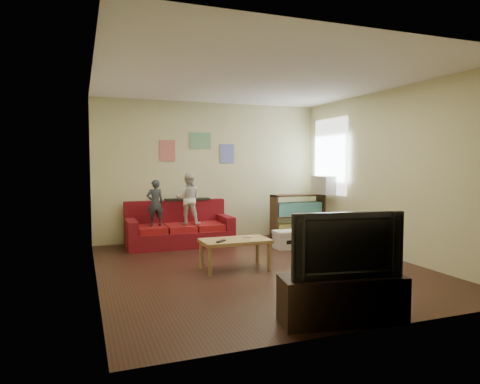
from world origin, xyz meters
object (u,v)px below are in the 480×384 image
object	(u,v)px
child_b	(188,199)
television	(343,244)
sofa	(179,230)
tv_stand	(342,299)
bookshelf	(298,218)
file_box	(287,239)
child_a	(155,203)
coffee_table	(235,244)

from	to	relation	value
child_b	television	size ratio (longest dim) A/B	0.86
sofa	tv_stand	world-z (taller)	sofa
bookshelf	television	size ratio (longest dim) A/B	1.01
bookshelf	television	bearing A→B (deg)	-112.86
child_b	television	distance (m)	4.18
sofa	tv_stand	xyz separation A→B (m)	(0.64, -4.32, -0.06)
child_b	file_box	distance (m)	1.93
television	file_box	bearing A→B (deg)	80.91
child_a	child_b	bearing A→B (deg)	174.34
child_a	coffee_table	world-z (taller)	child_a
child_b	bookshelf	distance (m)	2.34
child_b	child_a	bearing A→B (deg)	20.28
sofa	child_a	size ratio (longest dim) A/B	2.31
sofa	child_b	world-z (taller)	child_b
child_b	coffee_table	size ratio (longest dim) A/B	0.97
child_a	bookshelf	world-z (taller)	child_a
child_a	child_b	distance (m)	0.60
child_a	tv_stand	size ratio (longest dim) A/B	0.69
child_a	coffee_table	xyz separation A→B (m)	(0.82, -1.90, -0.44)
file_box	tv_stand	bearing A→B (deg)	-108.23
bookshelf	child_b	bearing A→B (deg)	-177.44
sofa	file_box	xyz separation A→B (m)	(1.74, -0.99, -0.12)
sofa	child_b	size ratio (longest dim) A/B	2.03
child_b	file_box	bearing A→B (deg)	173.04
child_b	coffee_table	bearing A→B (deg)	116.83
sofa	coffee_table	xyz separation A→B (m)	(0.37, -2.06, 0.09)
sofa	tv_stand	size ratio (longest dim) A/B	1.59
coffee_table	file_box	world-z (taller)	coffee_table
sofa	television	bearing A→B (deg)	-81.50
child_a	sofa	bearing A→B (deg)	-165.60
sofa	bookshelf	xyz separation A→B (m)	(2.44, -0.06, 0.11)
coffee_table	file_box	size ratio (longest dim) A/B	2.10
file_box	coffee_table	bearing A→B (deg)	-141.92
file_box	sofa	bearing A→B (deg)	150.50
file_box	tv_stand	world-z (taller)	tv_stand
sofa	child_a	world-z (taller)	child_a
sofa	bookshelf	world-z (taller)	bookshelf
sofa	file_box	size ratio (longest dim) A/B	4.12
child_a	file_box	bearing A→B (deg)	153.84
child_a	coffee_table	size ratio (longest dim) A/B	0.85
file_box	television	world-z (taller)	television
television	tv_stand	bearing A→B (deg)	0.00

